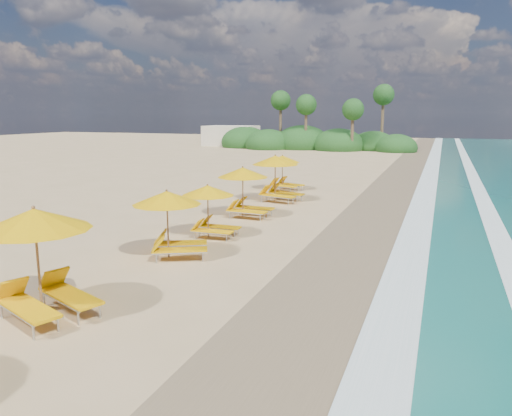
# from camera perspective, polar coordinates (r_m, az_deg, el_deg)

# --- Properties ---
(ground) EXTENTS (160.00, 160.00, 0.00)m
(ground) POSITION_cam_1_polar(r_m,az_deg,el_deg) (18.35, -0.00, -3.68)
(ground) COLOR tan
(ground) RESTS_ON ground
(wet_sand) EXTENTS (4.00, 160.00, 0.01)m
(wet_sand) POSITION_cam_1_polar(r_m,az_deg,el_deg) (17.39, 12.46, -4.76)
(wet_sand) COLOR #806A4C
(wet_sand) RESTS_ON ground
(surf_foam) EXTENTS (4.00, 160.00, 0.01)m
(surf_foam) POSITION_cam_1_polar(r_m,az_deg,el_deg) (17.23, 21.41, -5.35)
(surf_foam) COLOR white
(surf_foam) RESTS_ON ground
(station_1) EXTENTS (3.35, 3.30, 2.59)m
(station_1) POSITION_cam_1_polar(r_m,az_deg,el_deg) (12.28, -23.64, -5.07)
(station_1) COLOR olive
(station_1) RESTS_ON ground
(station_2) EXTENTS (2.98, 2.98, 2.25)m
(station_2) POSITION_cam_1_polar(r_m,az_deg,el_deg) (16.11, -9.61, -1.30)
(station_2) COLOR olive
(station_2) RESTS_ON ground
(station_3) EXTENTS (2.21, 2.05, 2.03)m
(station_3) POSITION_cam_1_polar(r_m,az_deg,el_deg) (18.63, -5.16, 0.08)
(station_3) COLOR olive
(station_3) RESTS_ON ground
(station_4) EXTENTS (2.54, 2.36, 2.31)m
(station_4) POSITION_cam_1_polar(r_m,az_deg,el_deg) (22.07, -1.12, 2.25)
(station_4) COLOR olive
(station_4) RESTS_ON ground
(station_5) EXTENTS (3.03, 2.91, 2.49)m
(station_5) POSITION_cam_1_polar(r_m,az_deg,el_deg) (26.05, 2.60, 3.82)
(station_5) COLOR olive
(station_5) RESTS_ON ground
(station_6) EXTENTS (2.74, 2.68, 2.16)m
(station_6) POSITION_cam_1_polar(r_m,az_deg,el_deg) (29.86, 3.33, 4.37)
(station_6) COLOR olive
(station_6) RESTS_ON ground
(treeline) EXTENTS (25.80, 8.80, 9.74)m
(treeline) POSITION_cam_1_polar(r_m,az_deg,el_deg) (64.30, 6.18, 7.70)
(treeline) COLOR #163D14
(treeline) RESTS_ON ground
(beach_building) EXTENTS (7.00, 5.00, 2.80)m
(beach_building) POSITION_cam_1_polar(r_m,az_deg,el_deg) (70.60, -2.91, 8.37)
(beach_building) COLOR beige
(beach_building) RESTS_ON ground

